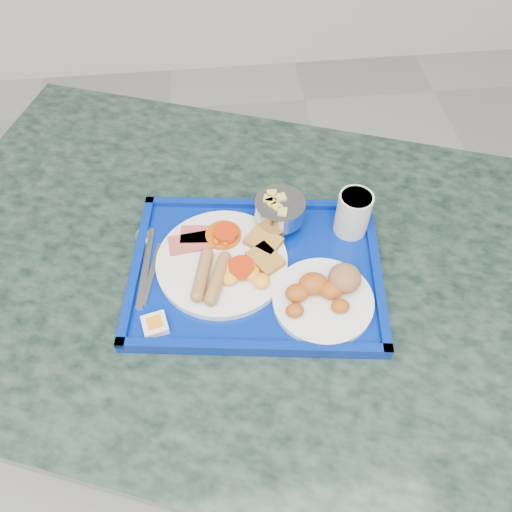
{
  "coord_description": "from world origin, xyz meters",
  "views": [
    {
      "loc": [
        0.19,
        0.57,
        1.53
      ],
      "look_at": [
        0.25,
        1.09,
        0.84
      ],
      "focal_mm": 35.0,
      "sensor_mm": 36.0,
      "label": 1
    }
  ],
  "objects_px": {
    "table": "(247,318)",
    "fruit_bowl": "(280,210)",
    "main_plate": "(225,261)",
    "tray": "(256,271)",
    "bread_plate": "(325,293)",
    "juice_cup": "(353,212)"
  },
  "relations": [
    {
      "from": "table",
      "to": "juice_cup",
      "type": "xyz_separation_m",
      "value": [
        0.2,
        0.05,
        0.26
      ]
    },
    {
      "from": "table",
      "to": "tray",
      "type": "bearing_deg",
      "value": -58.09
    },
    {
      "from": "main_plate",
      "to": "juice_cup",
      "type": "bearing_deg",
      "value": 13.92
    },
    {
      "from": "main_plate",
      "to": "tray",
      "type": "bearing_deg",
      "value": -16.6
    },
    {
      "from": "main_plate",
      "to": "juice_cup",
      "type": "height_order",
      "value": "juice_cup"
    },
    {
      "from": "main_plate",
      "to": "juice_cup",
      "type": "xyz_separation_m",
      "value": [
        0.24,
        0.06,
        0.03
      ]
    },
    {
      "from": "table",
      "to": "main_plate",
      "type": "xyz_separation_m",
      "value": [
        -0.04,
        -0.01,
        0.23
      ]
    },
    {
      "from": "bread_plate",
      "to": "juice_cup",
      "type": "xyz_separation_m",
      "value": [
        0.08,
        0.15,
        0.03
      ]
    },
    {
      "from": "table",
      "to": "bread_plate",
      "type": "bearing_deg",
      "value": -38.79
    },
    {
      "from": "tray",
      "to": "fruit_bowl",
      "type": "height_order",
      "value": "fruit_bowl"
    },
    {
      "from": "tray",
      "to": "fruit_bowl",
      "type": "bearing_deg",
      "value": 61.45
    },
    {
      "from": "table",
      "to": "main_plate",
      "type": "relative_size",
      "value": 6.26
    },
    {
      "from": "table",
      "to": "fruit_bowl",
      "type": "xyz_separation_m",
      "value": [
        0.07,
        0.07,
        0.26
      ]
    },
    {
      "from": "table",
      "to": "main_plate",
      "type": "distance_m",
      "value": 0.23
    },
    {
      "from": "table",
      "to": "juice_cup",
      "type": "distance_m",
      "value": 0.34
    },
    {
      "from": "tray",
      "to": "fruit_bowl",
      "type": "relative_size",
      "value": 5.14
    },
    {
      "from": "table",
      "to": "bread_plate",
      "type": "relative_size",
      "value": 8.57
    },
    {
      "from": "bread_plate",
      "to": "juice_cup",
      "type": "distance_m",
      "value": 0.17
    },
    {
      "from": "table",
      "to": "fruit_bowl",
      "type": "relative_size",
      "value": 15.69
    },
    {
      "from": "table",
      "to": "main_plate",
      "type": "height_order",
      "value": "main_plate"
    },
    {
      "from": "table",
      "to": "bread_plate",
      "type": "height_order",
      "value": "bread_plate"
    },
    {
      "from": "bread_plate",
      "to": "juice_cup",
      "type": "bearing_deg",
      "value": 62.5
    }
  ]
}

